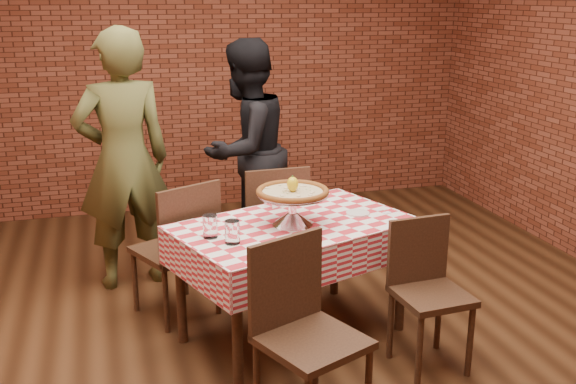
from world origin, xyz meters
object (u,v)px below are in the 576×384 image
object	(u,v)px
chair_near_right	(432,299)
chair_far_right	(270,224)
chair_near_left	(313,338)
water_glass_right	(210,226)
water_glass_left	(232,232)
chair_far_left	(174,247)
diner_olive	(123,160)
table	(293,281)
pizza_stand	(293,209)
diner_black	(245,151)
pizza	(293,192)
condiment_caddy	(274,196)

from	to	relation	value
chair_near_right	chair_far_right	bearing A→B (deg)	109.24
chair_near_left	water_glass_right	bearing A→B (deg)	92.11
water_glass_right	chair_near_right	distance (m)	1.32
water_glass_left	chair_near_right	size ratio (longest dim) A/B	0.15
water_glass_left	chair_far_left	size ratio (longest dim) A/B	0.14
chair_near_left	diner_olive	size ratio (longest dim) A/B	0.50
table	pizza_stand	xyz separation A→B (m)	(-0.01, -0.02, 0.48)
water_glass_right	diner_olive	distance (m)	1.31
chair_near_right	chair_near_left	bearing A→B (deg)	-163.13
chair_near_right	diner_black	bearing A→B (deg)	103.11
water_glass_left	chair_far_left	world-z (taller)	chair_far_left
pizza	water_glass_left	bearing A→B (deg)	-152.48
water_glass_left	condiment_caddy	world-z (taller)	condiment_caddy
chair_near_left	diner_black	size ratio (longest dim) A/B	0.53
water_glass_left	chair_near_left	distance (m)	0.78
water_glass_left	chair_far_right	world-z (taller)	chair_far_right
pizza	diner_black	bearing A→B (deg)	88.69
chair_near_left	diner_black	bearing A→B (deg)	62.32
pizza_stand	chair_far_left	bearing A→B (deg)	140.14
pizza	diner_olive	size ratio (longest dim) A/B	0.23
table	condiment_caddy	bearing A→B (deg)	94.56
water_glass_left	chair_far_left	xyz separation A→B (m)	(-0.25, 0.76, -0.35)
table	chair_near_left	xyz separation A→B (m)	(-0.16, -0.89, 0.10)
chair_far_right	diner_olive	bearing A→B (deg)	-19.38
chair_far_left	chair_far_right	world-z (taller)	chair_far_left
condiment_caddy	chair_near_right	world-z (taller)	condiment_caddy
water_glass_right	chair_near_left	distance (m)	0.93
pizza	chair_near_left	bearing A→B (deg)	-99.64
water_glass_left	diner_black	xyz separation A→B (m)	(0.44, 1.69, 0.06)
pizza	diner_olive	xyz separation A→B (m)	(-0.93, 1.15, -0.01)
chair_near_right	diner_black	xyz separation A→B (m)	(-0.63, 2.02, 0.45)
water_glass_left	diner_black	distance (m)	1.75
table	pizza	world-z (taller)	pizza
water_glass_right	diner_black	distance (m)	1.65
pizza_stand	condiment_caddy	world-z (taller)	pizza_stand
condiment_caddy	chair_far_right	size ratio (longest dim) A/B	0.15
table	pizza_stand	bearing A→B (deg)	-115.08
diner_olive	chair_near_right	bearing A→B (deg)	123.71
pizza_stand	diner_olive	world-z (taller)	diner_olive
pizza_stand	chair_near_left	xyz separation A→B (m)	(-0.15, -0.86, -0.39)
pizza_stand	diner_olive	size ratio (longest dim) A/B	0.23
water_glass_left	diner_olive	size ratio (longest dim) A/B	0.07
chair_near_right	diner_olive	distance (m)	2.38
water_glass_right	diner_olive	size ratio (longest dim) A/B	0.07
pizza_stand	water_glass_right	size ratio (longest dim) A/B	3.32
table	chair_near_left	distance (m)	0.90
pizza	chair_far_right	size ratio (longest dim) A/B	0.46
pizza	chair_near_right	world-z (taller)	pizza
table	pizza	bearing A→B (deg)	-115.08
pizza_stand	water_glass_left	xyz separation A→B (m)	(-0.41, -0.21, -0.03)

